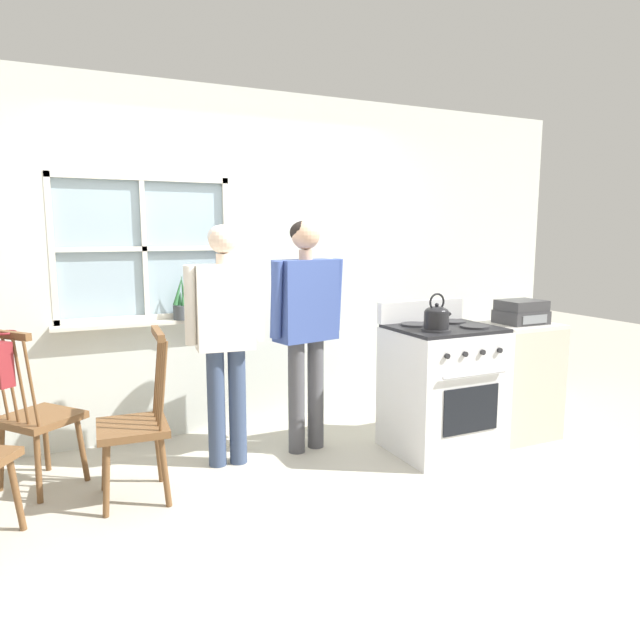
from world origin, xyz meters
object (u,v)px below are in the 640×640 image
Objects in this scene: person_elderly_left at (225,324)px; stove at (442,387)px; side_counter at (516,379)px; stereo at (521,312)px; person_teen_center at (306,313)px; potted_plant at (182,306)px; chair_by_window at (36,418)px; kettle at (437,317)px; chair_near_wall at (136,426)px.

stove is (1.50, -0.40, -0.51)m from person_elderly_left.
stereo is at bearing -90.00° from side_counter.
person_teen_center is 0.99m from potted_plant.
chair_by_window is 2.93× the size of potted_plant.
stove is at bearing -8.89° from person_elderly_left.
potted_plant is (-1.49, 1.20, 0.01)m from kettle.
person_elderly_left reaches higher than chair_by_window.
person_elderly_left is at bearing 116.58° from chair_near_wall.
person_elderly_left is at bearing 169.94° from side_counter.
chair_near_wall is 2.14m from stove.
stove is 0.88m from stereo.
person_elderly_left is 4.70× the size of potted_plant.
person_teen_center is at bearing 8.00° from person_elderly_left.
chair_near_wall reaches higher than side_counter.
stereo reaches higher than side_counter.
potted_plant reaches higher than kettle.
person_teen_center reaches higher than potted_plant.
stove is at bearing -37.02° from person_teen_center.
stereo is at bearing -4.40° from person_elderly_left.
kettle is (0.73, -0.55, 0.00)m from person_teen_center.
person_teen_center reaches higher than chair_near_wall.
person_teen_center is at bearing -40.61° from potted_plant.
side_counter is 0.54m from stereo.
person_elderly_left is at bearing 170.01° from person_teen_center.
chair_near_wall is 4.15× the size of kettle.
potted_plant is 1.03× the size of stereo.
chair_by_window is 1.30m from person_elderly_left.
stereo is (0.88, 0.12, -0.04)m from kettle.
chair_by_window is 1.14× the size of side_counter.
stove reaches higher than side_counter.
stereo is at bearing -0.83° from stove.
side_counter is at bearing -3.88° from person_elderly_left.
potted_plant reaches higher than chair_by_window.
chair_by_window is 3.01× the size of stereo.
potted_plant is at bearing 155.94° from side_counter.
kettle is at bearing 85.65° from chair_near_wall.
chair_near_wall is 1.20m from potted_plant.
person_teen_center is 1.86× the size of side_counter.
stove is 3.10× the size of potted_plant.
chair_by_window is 3.44m from side_counter.
kettle reaches higher than chair_near_wall.
chair_by_window is 1.29m from potted_plant.
potted_plant is (1.02, 0.52, 0.59)m from chair_by_window.
kettle reaches higher than stove.
stove is at bearing 38.44° from kettle.
chair_near_wall is (0.54, -0.41, 0.00)m from chair_by_window.
chair_by_window and chair_near_wall have the same top height.
stove is (2.68, -0.54, 0.02)m from chair_by_window.
person_elderly_left is at bearing 169.42° from stereo.
person_elderly_left is 0.98× the size of person_teen_center.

